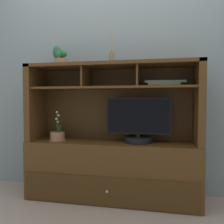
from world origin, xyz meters
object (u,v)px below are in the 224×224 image
at_px(potted_orchid, 58,136).
at_px(magazine_stack_left, 164,84).
at_px(media_console, 112,156).
at_px(diffuser_bottle, 112,57).
at_px(potted_succulent, 60,58).
at_px(tv_monitor, 138,124).

relative_size(potted_orchid, magazine_stack_left, 0.78).
relative_size(media_console, potted_orchid, 5.59).
height_order(media_console, magazine_stack_left, media_console).
xyz_separation_m(media_console, diffuser_bottle, (0.00, -0.01, 0.93)).
relative_size(magazine_stack_left, potted_succulent, 1.84).
distance_m(potted_orchid, magazine_stack_left, 1.13).
xyz_separation_m(magazine_stack_left, potted_succulent, (-1.01, -0.01, 0.27)).
height_order(media_console, potted_succulent, potted_succulent).
bearing_deg(media_console, potted_orchid, -176.48).
bearing_deg(media_console, diffuser_bottle, -90.00).
bearing_deg(potted_succulent, magazine_stack_left, 0.56).
distance_m(media_console, diffuser_bottle, 0.93).
relative_size(tv_monitor, diffuser_bottle, 1.88).
relative_size(magazine_stack_left, diffuser_bottle, 1.18).
bearing_deg(potted_succulent, diffuser_bottle, -3.38).
bearing_deg(diffuser_bottle, magazine_stack_left, 4.96).
relative_size(potted_orchid, diffuser_bottle, 0.92).
distance_m(tv_monitor, diffuser_bottle, 0.67).
distance_m(tv_monitor, magazine_stack_left, 0.44).
height_order(tv_monitor, potted_succulent, potted_succulent).
relative_size(media_console, potted_succulent, 8.01).
distance_m(diffuser_bottle, potted_succulent, 0.53).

